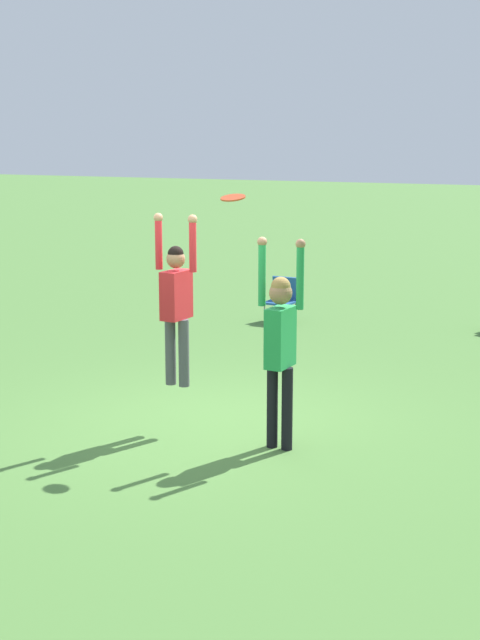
# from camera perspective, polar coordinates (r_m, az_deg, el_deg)

# --- Properties ---
(ground_plane) EXTENTS (120.00, 120.00, 0.00)m
(ground_plane) POSITION_cam_1_polar(r_m,az_deg,el_deg) (10.47, -2.07, -6.76)
(ground_plane) COLOR #4C7A38
(person_jumping) EXTENTS (0.55, 0.40, 1.94)m
(person_jumping) POSITION_cam_1_polar(r_m,az_deg,el_deg) (9.94, -4.10, 1.47)
(person_jumping) COLOR #4C4C51
(person_jumping) RESTS_ON ground_plane
(person_defending) EXTENTS (0.54, 0.39, 2.28)m
(person_defending) POSITION_cam_1_polar(r_m,az_deg,el_deg) (9.40, 2.60, -1.13)
(person_defending) COLOR black
(person_defending) RESTS_ON ground_plane
(frisbee) EXTENTS (0.27, 0.27, 0.07)m
(frisbee) POSITION_cam_1_polar(r_m,az_deg,el_deg) (9.55, -0.45, 7.84)
(frisbee) COLOR #E04C23
(camping_chair_2) EXTENTS (0.50, 0.54, 0.82)m
(camping_chair_2) POSITION_cam_1_polar(r_m,az_deg,el_deg) (16.33, 2.74, 1.51)
(camping_chair_2) COLOR gray
(camping_chair_2) RESTS_ON ground_plane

